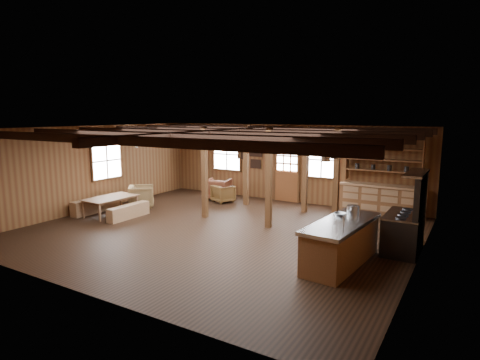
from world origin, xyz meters
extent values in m
cube|color=black|center=(0.00, 0.00, -0.01)|extent=(10.00, 9.00, 0.02)
cube|color=black|center=(0.00, 0.00, 2.81)|extent=(10.00, 9.00, 0.02)
cube|color=brown|center=(-5.01, 0.00, 1.40)|extent=(0.02, 9.00, 2.80)
cube|color=brown|center=(5.01, 0.00, 1.40)|extent=(0.02, 9.00, 2.80)
cube|color=brown|center=(0.00, 4.51, 1.40)|extent=(10.00, 0.02, 2.80)
cube|color=brown|center=(0.00, -4.51, 1.40)|extent=(10.00, 0.02, 2.80)
cube|color=black|center=(0.00, -3.50, 2.68)|extent=(9.80, 0.12, 0.18)
cube|color=black|center=(0.00, -2.00, 2.68)|extent=(9.80, 0.12, 0.18)
cube|color=black|center=(0.00, -0.50, 2.68)|extent=(9.80, 0.12, 0.18)
cube|color=black|center=(0.00, 1.00, 2.68)|extent=(9.80, 0.12, 0.18)
cube|color=black|center=(0.00, 2.50, 2.68)|extent=(9.80, 0.12, 0.18)
cube|color=black|center=(0.00, 3.80, 2.68)|extent=(9.80, 0.12, 0.18)
cube|color=black|center=(0.00, 0.00, 2.68)|extent=(0.18, 8.82, 0.18)
cube|color=#412312|center=(-1.20, 1.00, 1.40)|extent=(0.15, 0.15, 2.80)
cube|color=#412312|center=(-1.00, 3.20, 1.40)|extent=(0.15, 0.15, 2.80)
cube|color=#412312|center=(1.00, 1.00, 1.40)|extent=(0.15, 0.15, 2.80)
cube|color=#412312|center=(1.20, 3.20, 1.40)|extent=(0.15, 0.15, 2.80)
cube|color=#412312|center=(2.60, 2.00, 1.40)|extent=(0.15, 0.15, 2.80)
cube|color=brown|center=(0.00, 4.45, 0.55)|extent=(0.90, 0.06, 1.10)
cube|color=#412312|center=(-0.48, 4.45, 1.05)|extent=(0.06, 0.08, 2.10)
cube|color=#412312|center=(0.48, 4.45, 1.05)|extent=(0.06, 0.08, 2.10)
cube|color=#412312|center=(0.00, 4.45, 2.12)|extent=(1.02, 0.08, 0.06)
cube|color=white|center=(0.00, 4.45, 1.55)|extent=(0.84, 0.02, 0.90)
cube|color=white|center=(-2.60, 4.46, 1.60)|extent=(1.20, 0.02, 1.20)
cube|color=#412312|center=(-2.60, 4.46, 1.60)|extent=(1.32, 0.06, 1.32)
cube|color=white|center=(1.30, 4.46, 1.60)|extent=(0.90, 0.02, 1.20)
cube|color=#412312|center=(1.30, 4.46, 1.60)|extent=(1.02, 0.06, 1.32)
cube|color=white|center=(-4.96, 0.50, 1.60)|extent=(0.02, 1.20, 1.20)
cube|color=#412312|center=(-4.96, 0.50, 1.60)|extent=(0.14, 1.24, 1.32)
cube|color=beige|center=(-1.30, 4.46, 1.80)|extent=(0.50, 0.03, 0.40)
cube|color=black|center=(-1.30, 4.45, 1.80)|extent=(0.55, 0.02, 0.45)
cube|color=beige|center=(-1.90, 4.46, 1.70)|extent=(0.35, 0.03, 0.45)
cube|color=black|center=(-1.90, 4.45, 1.70)|extent=(0.40, 0.02, 0.50)
cube|color=beige|center=(-1.30, 4.46, 1.30)|extent=(0.40, 0.03, 0.30)
cube|color=black|center=(-1.30, 4.45, 1.30)|extent=(0.45, 0.02, 0.35)
cube|color=brown|center=(3.40, 4.20, 0.45)|extent=(2.50, 0.55, 0.90)
cube|color=#966E44|center=(3.40, 4.18, 0.93)|extent=(2.55, 0.60, 0.06)
cube|color=brown|center=(3.40, 4.25, 1.40)|extent=(2.30, 0.35, 0.04)
cube|color=brown|center=(3.40, 4.25, 1.75)|extent=(2.30, 0.35, 0.04)
cube|color=brown|center=(3.40, 4.25, 2.10)|extent=(2.30, 0.35, 0.04)
cube|color=brown|center=(2.25, 4.25, 1.75)|extent=(0.04, 0.35, 1.40)
cube|color=brown|center=(4.55, 4.25, 1.75)|extent=(0.04, 0.35, 1.40)
cylinder|color=#2A2A2C|center=(-3.00, 0.00, 2.58)|extent=(0.02, 0.02, 0.45)
cone|color=white|center=(-3.00, 0.00, 2.25)|extent=(0.36, 0.36, 0.22)
cylinder|color=#2A2A2C|center=(-1.50, 2.00, 2.58)|extent=(0.02, 0.02, 0.45)
cone|color=white|center=(-1.50, 2.00, 2.25)|extent=(0.36, 0.36, 0.22)
cylinder|color=#2A2A2C|center=(3.32, 0.30, 2.55)|extent=(0.04, 3.00, 0.04)
cylinder|color=#2A2A2C|center=(3.30, -1.05, 2.46)|extent=(0.01, 0.01, 0.18)
cylinder|color=#BABDC2|center=(3.30, -1.05, 2.30)|extent=(0.20, 0.20, 0.14)
cylinder|color=#2A2A2C|center=(3.30, -0.60, 2.47)|extent=(0.01, 0.01, 0.16)
cylinder|color=#2A2A2C|center=(3.30, -0.60, 2.32)|extent=(0.21, 0.21, 0.14)
cylinder|color=#2A2A2C|center=(3.25, -0.15, 2.43)|extent=(0.01, 0.01, 0.23)
cylinder|color=#BABDC2|center=(3.25, -0.15, 2.25)|extent=(0.19, 0.19, 0.14)
cylinder|color=#2A2A2C|center=(3.39, 0.30, 2.45)|extent=(0.01, 0.01, 0.20)
cylinder|color=#2A2A2C|center=(3.39, 0.30, 2.28)|extent=(0.23, 0.23, 0.14)
cylinder|color=#2A2A2C|center=(3.39, 0.75, 2.46)|extent=(0.01, 0.01, 0.19)
cylinder|color=#BABDC2|center=(3.39, 0.75, 2.29)|extent=(0.25, 0.25, 0.14)
cylinder|color=#2A2A2C|center=(3.29, 1.20, 2.45)|extent=(0.01, 0.01, 0.20)
cylinder|color=#2A2A2C|center=(3.29, 1.20, 2.28)|extent=(0.23, 0.23, 0.14)
cylinder|color=#2A2A2C|center=(3.40, 1.65, 2.44)|extent=(0.01, 0.01, 0.22)
cylinder|color=#BABDC2|center=(3.40, 1.65, 2.26)|extent=(0.21, 0.21, 0.14)
cube|color=brown|center=(3.60, -0.73, 0.43)|extent=(1.01, 2.46, 0.86)
cube|color=#BABDC2|center=(3.60, -0.73, 0.90)|extent=(1.10, 2.57, 0.08)
cylinder|color=#2A2A2C|center=(3.60, -1.33, 0.90)|extent=(0.44, 0.44, 0.06)
cylinder|color=#BABDC2|center=(3.80, -1.33, 1.05)|extent=(0.03, 0.03, 0.30)
cube|color=#966E44|center=(3.00, 1.68, 0.18)|extent=(0.42, 0.31, 0.35)
cube|color=#2A2A2C|center=(4.60, 0.80, 0.43)|extent=(0.77, 1.44, 0.86)
cube|color=#BABDC2|center=(4.60, 0.80, 0.88)|extent=(0.79, 1.46, 0.04)
cube|color=#2A2A2C|center=(4.92, 0.80, 1.39)|extent=(0.12, 1.44, 0.96)
cube|color=#BABDC2|center=(4.80, 0.80, 1.87)|extent=(0.40, 1.53, 0.05)
imported|color=#8C603F|center=(-3.90, -0.30, 0.29)|extent=(0.96, 1.67, 0.58)
cube|color=#966E44|center=(-4.65, -0.30, 0.24)|extent=(0.33, 1.74, 0.48)
cube|color=#966E44|center=(-3.16, -0.30, 0.21)|extent=(0.28, 1.51, 0.42)
imported|color=brown|center=(-2.34, 3.45, 0.39)|extent=(1.00, 1.02, 0.78)
imported|color=brown|center=(-1.90, 3.10, 0.32)|extent=(0.90, 0.91, 0.63)
imported|color=olive|center=(-3.88, 1.00, 0.38)|extent=(1.16, 1.16, 0.76)
cylinder|color=#BABDC2|center=(3.60, 0.10, 1.03)|extent=(0.29, 0.29, 0.18)
imported|color=silver|center=(3.42, -0.28, 0.97)|extent=(0.29, 0.29, 0.07)
camera|label=1|loc=(5.94, -8.86, 3.17)|focal=30.00mm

